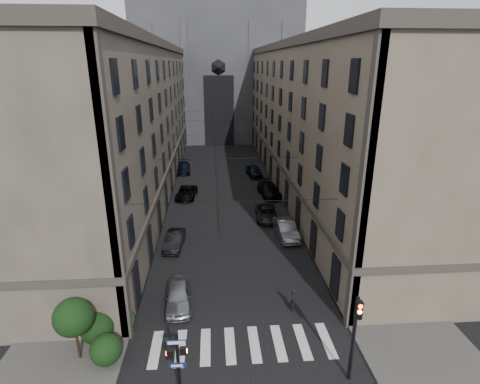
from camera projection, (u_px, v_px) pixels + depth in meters
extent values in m
cube|color=#383533|center=(148.00, 188.00, 51.37)|extent=(7.00, 80.00, 0.15)
cube|color=#383533|center=(299.00, 184.00, 52.85)|extent=(7.00, 80.00, 0.15)
cube|color=beige|center=(242.00, 344.00, 22.91)|extent=(11.00, 3.20, 0.01)
cube|color=#453F35|center=(119.00, 123.00, 48.24)|extent=(13.00, 60.00, 18.00)
cube|color=#38332D|center=(111.00, 45.00, 45.16)|extent=(13.60, 60.60, 0.90)
cube|color=#38332D|center=(123.00, 159.00, 49.81)|extent=(13.40, 60.30, 0.50)
cube|color=brown|center=(324.00, 121.00, 50.14)|extent=(13.00, 60.00, 18.00)
cube|color=#38332D|center=(330.00, 46.00, 47.06)|extent=(13.60, 60.60, 0.90)
cube|color=#38332D|center=(322.00, 156.00, 51.71)|extent=(13.40, 60.30, 0.50)
cube|color=#2D2D33|center=(217.00, 69.00, 83.98)|extent=(34.00, 22.00, 30.00)
cube|color=black|center=(219.00, 111.00, 76.18)|extent=(6.00, 0.30, 14.00)
cylinder|color=black|center=(178.00, 366.00, 18.72)|extent=(0.18, 0.18, 4.00)
cube|color=orange|center=(183.00, 351.00, 18.44)|extent=(0.34, 0.24, 0.38)
cube|color=#FF0C07|center=(170.00, 353.00, 18.56)|extent=(0.34, 0.24, 0.38)
cube|color=navy|center=(176.00, 342.00, 18.09)|extent=(0.95, 0.05, 0.24)
cube|color=navy|center=(178.00, 365.00, 18.55)|extent=(0.85, 0.05, 0.27)
cylinder|color=black|center=(353.00, 339.00, 19.63)|extent=(0.20, 0.20, 5.20)
cube|color=black|center=(359.00, 310.00, 18.77)|extent=(0.34, 0.30, 1.00)
cylinder|color=#FF0C07|center=(361.00, 307.00, 18.52)|extent=(0.22, 0.05, 0.22)
cylinder|color=orange|center=(360.00, 312.00, 18.62)|extent=(0.22, 0.05, 0.22)
cylinder|color=black|center=(359.00, 317.00, 18.73)|extent=(0.22, 0.05, 0.22)
sphere|color=black|center=(106.00, 349.00, 21.08)|extent=(1.80, 1.80, 1.80)
sphere|color=black|center=(97.00, 328.00, 22.67)|extent=(2.00, 2.00, 2.00)
sphere|color=black|center=(124.00, 320.00, 23.81)|extent=(1.40, 1.40, 1.40)
cylinder|color=black|center=(77.00, 340.00, 21.33)|extent=(0.16, 0.16, 2.40)
sphere|color=black|center=(73.00, 317.00, 20.81)|extent=(2.20, 2.20, 2.20)
cylinder|color=black|center=(237.00, 202.00, 25.18)|extent=(14.00, 0.03, 0.03)
cylinder|color=black|center=(228.00, 159.00, 36.48)|extent=(14.00, 0.03, 0.03)
cylinder|color=black|center=(224.00, 134.00, 48.74)|extent=(14.00, 0.03, 0.03)
cylinder|color=black|center=(221.00, 120.00, 60.99)|extent=(14.00, 0.03, 0.03)
cylinder|color=black|center=(220.00, 111.00, 72.29)|extent=(14.00, 0.03, 0.03)
cylinder|color=black|center=(214.00, 136.00, 49.72)|extent=(0.03, 60.00, 0.03)
cylinder|color=black|center=(233.00, 136.00, 49.90)|extent=(0.03, 60.00, 0.03)
imported|color=gray|center=(178.00, 296.00, 26.43)|extent=(2.14, 4.67, 1.55)
imported|color=black|center=(175.00, 240.00, 34.79)|extent=(1.87, 4.47, 1.44)
imported|color=black|center=(186.00, 193.00, 47.58)|extent=(2.81, 5.22, 1.39)
imported|color=black|center=(183.00, 167.00, 58.81)|extent=(2.50, 5.42, 1.53)
imported|color=slate|center=(286.00, 229.00, 36.86)|extent=(1.99, 5.03, 1.63)
imported|color=black|center=(266.00, 213.00, 41.15)|extent=(2.49, 4.96, 1.35)
imported|color=black|center=(269.00, 190.00, 48.39)|extent=(2.89, 5.76, 1.60)
imported|color=black|center=(254.00, 171.00, 56.75)|extent=(2.52, 4.92, 1.60)
imported|color=black|center=(293.00, 300.00, 25.72)|extent=(0.61, 0.74, 1.75)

